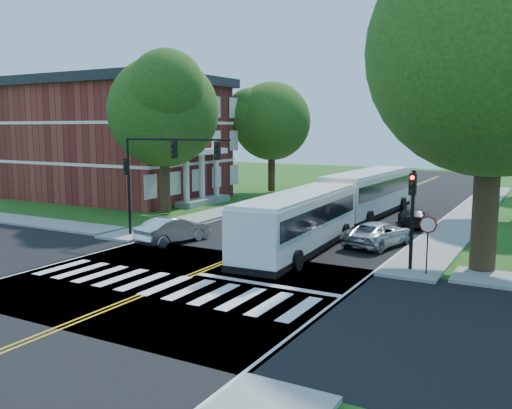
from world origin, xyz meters
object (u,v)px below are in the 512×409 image
Objects in this scene: signal_nw at (159,164)px; suv at (379,234)px; dark_sedan at (413,217)px; bus_follow at (369,193)px; hatchback at (173,230)px; signal_ne at (412,206)px; bus_lead at (300,221)px.

signal_nw is 1.49× the size of suv.
suv is 7.01m from dark_sedan.
dark_sedan is at bearing 147.97° from bus_follow.
dark_sedan is (0.19, 7.01, -0.07)m from suv.
signal_nw is 3.78m from hatchback.
signal_nw is 1.74× the size of dark_sedan.
signal_ne reaches higher than bus_follow.
signal_nw is at bearing 4.28° from hatchback.
bus_follow is 4.67m from dark_sedan.
bus_follow is 2.64× the size of suv.
suv is 1.17× the size of dark_sedan.
bus_lead is at bearing 167.66° from signal_ne.
signal_nw is at bearing 6.22° from bus_lead.
signal_ne reaches higher than dark_sedan.
hatchback is at bearing 29.26° from dark_sedan.
signal_nw is 16.31m from bus_follow.
dark_sedan is at bearing -119.99° from hatchback.
signal_ne reaches higher than hatchback.
signal_ne is at bearing 0.05° from signal_nw.
hatchback is at bearing 8.54° from bus_lead.
signal_ne is at bearing 83.42° from dark_sedan.
signal_ne is 15.54m from bus_follow.
signal_nw is at bearing 34.96° from suv.
signal_ne is at bearing 133.63° from suv.
signal_ne is at bearing -167.71° from hatchback.
suv is (11.28, 4.63, -3.70)m from signal_nw.
signal_nw is 16.77m from dark_sedan.
suv is (10.27, 4.76, -0.06)m from hatchback.
signal_nw is 1.63× the size of hatchback.
bus_lead is 2.49× the size of suv.
bus_lead is 12.82m from bus_follow.
signal_nw reaches higher than bus_follow.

